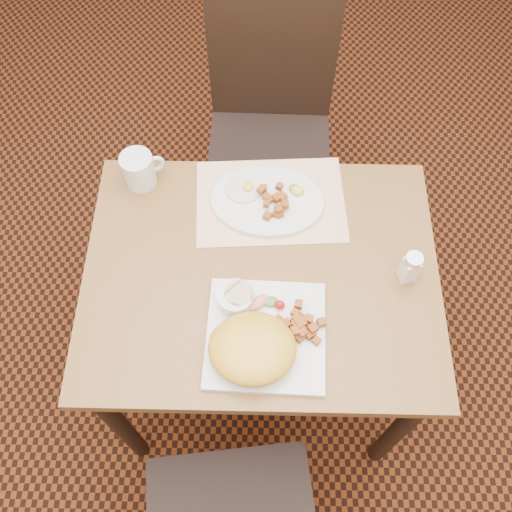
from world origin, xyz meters
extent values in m
plane|color=black|center=(0.00, 0.00, 0.00)|extent=(8.00, 8.00, 0.00)
cube|color=brown|center=(0.00, 0.00, 0.73)|extent=(0.90, 0.70, 0.03)
cylinder|color=black|center=(-0.40, -0.30, 0.36)|extent=(0.05, 0.05, 0.71)
cylinder|color=black|center=(0.40, -0.30, 0.36)|extent=(0.05, 0.05, 0.71)
cylinder|color=black|center=(-0.40, 0.30, 0.36)|extent=(0.05, 0.05, 0.71)
cylinder|color=black|center=(0.40, 0.30, 0.36)|extent=(0.05, 0.05, 0.71)
cylinder|color=black|center=(-0.26, -0.44, 0.21)|extent=(0.04, 0.04, 0.42)
cylinder|color=black|center=(0.10, -0.39, 0.21)|extent=(0.04, 0.04, 0.42)
cube|color=black|center=(0.02, 0.61, 0.45)|extent=(0.43, 0.43, 0.05)
cylinder|color=black|center=(0.20, 0.79, 0.21)|extent=(0.04, 0.04, 0.42)
cylinder|color=black|center=(0.20, 0.43, 0.21)|extent=(0.04, 0.04, 0.42)
cylinder|color=black|center=(-0.16, 0.80, 0.21)|extent=(0.04, 0.04, 0.42)
cylinder|color=black|center=(-0.16, 0.44, 0.21)|extent=(0.04, 0.04, 0.42)
cube|color=black|center=(0.02, 0.81, 0.72)|extent=(0.42, 0.05, 0.50)
cube|color=white|center=(0.02, 0.22, 0.75)|extent=(0.42, 0.30, 0.00)
cube|color=silver|center=(0.01, -0.17, 0.76)|extent=(0.29, 0.29, 0.02)
ellipsoid|color=gold|center=(-0.02, -0.22, 0.80)|extent=(0.20, 0.18, 0.07)
ellipsoid|color=gold|center=(0.01, -0.24, 0.78)|extent=(0.08, 0.07, 0.03)
ellipsoid|color=gold|center=(-0.08, -0.19, 0.78)|extent=(0.08, 0.07, 0.03)
cylinder|color=silver|center=(-0.06, -0.09, 0.79)|extent=(0.09, 0.09, 0.05)
cylinder|color=beige|center=(-0.05, -0.09, 0.81)|extent=(0.07, 0.07, 0.01)
ellipsoid|color=#387223|center=(0.02, -0.09, 0.77)|extent=(0.04, 0.03, 0.01)
ellipsoid|color=red|center=(0.05, -0.10, 0.78)|extent=(0.03, 0.03, 0.03)
ellipsoid|color=#F28C72|center=(-0.01, -0.10, 0.78)|extent=(0.06, 0.06, 0.02)
cylinder|color=white|center=(-0.05, 0.24, 0.77)|extent=(0.10, 0.10, 0.01)
ellipsoid|color=yellow|center=(-0.04, 0.24, 0.78)|extent=(0.03, 0.03, 0.01)
ellipsoid|color=#387223|center=(0.09, 0.24, 0.78)|extent=(0.05, 0.04, 0.01)
ellipsoid|color=yellow|center=(0.09, 0.23, 0.78)|extent=(0.04, 0.03, 0.02)
cube|color=white|center=(0.36, -0.01, 0.79)|extent=(0.05, 0.05, 0.08)
cylinder|color=silver|center=(0.36, -0.01, 0.84)|extent=(0.05, 0.05, 0.02)
cylinder|color=silver|center=(-0.34, 0.28, 0.80)|extent=(0.09, 0.09, 0.10)
torus|color=silver|center=(-0.29, 0.30, 0.80)|extent=(0.06, 0.03, 0.06)
cube|color=#A4511A|center=(0.08, -0.15, 0.78)|extent=(0.03, 0.03, 0.02)
cube|color=#A4511A|center=(0.09, -0.16, 0.79)|extent=(0.03, 0.03, 0.02)
cube|color=#A4511A|center=(0.11, -0.16, 0.77)|extent=(0.02, 0.02, 0.02)
cube|color=#A4511A|center=(0.09, -0.17, 0.77)|extent=(0.02, 0.02, 0.02)
cube|color=#A4511A|center=(0.09, -0.14, 0.79)|extent=(0.02, 0.02, 0.02)
cube|color=#A4511A|center=(0.10, -0.15, 0.79)|extent=(0.02, 0.02, 0.02)
cube|color=#A4511A|center=(0.12, -0.17, 0.78)|extent=(0.03, 0.03, 0.02)
cube|color=#A4511A|center=(0.14, -0.14, 0.78)|extent=(0.02, 0.02, 0.02)
cube|color=#A4511A|center=(0.08, -0.17, 0.79)|extent=(0.02, 0.02, 0.02)
cube|color=#A4511A|center=(0.10, -0.17, 0.79)|extent=(0.02, 0.02, 0.02)
cube|color=#A4511A|center=(0.09, -0.18, 0.78)|extent=(0.03, 0.03, 0.02)
cube|color=#A4511A|center=(0.06, -0.15, 0.78)|extent=(0.02, 0.03, 0.02)
cube|color=#A4511A|center=(0.09, -0.16, 0.77)|extent=(0.02, 0.02, 0.02)
cube|color=#A4511A|center=(0.04, -0.14, 0.77)|extent=(0.02, 0.02, 0.01)
cube|color=#A4511A|center=(0.09, -0.18, 0.77)|extent=(0.02, 0.03, 0.02)
cube|color=#A4511A|center=(0.13, -0.19, 0.77)|extent=(0.02, 0.02, 0.02)
cube|color=#A4511A|center=(0.10, -0.13, 0.77)|extent=(0.03, 0.03, 0.02)
cube|color=#A4511A|center=(0.11, -0.14, 0.79)|extent=(0.02, 0.02, 0.02)
cube|color=#A4511A|center=(0.12, -0.17, 0.79)|extent=(0.03, 0.03, 0.02)
cube|color=#A4511A|center=(0.09, -0.15, 0.77)|extent=(0.03, 0.03, 0.02)
cube|color=#A4511A|center=(0.08, -0.13, 0.79)|extent=(0.02, 0.02, 0.01)
cube|color=#A4511A|center=(0.10, -0.18, 0.79)|extent=(0.02, 0.02, 0.02)
cube|color=#A4511A|center=(0.11, -0.17, 0.78)|extent=(0.02, 0.02, 0.02)
cube|color=#A4511A|center=(0.10, -0.15, 0.78)|extent=(0.03, 0.03, 0.02)
cube|color=#A4511A|center=(0.08, -0.15, 0.79)|extent=(0.02, 0.02, 0.02)
cube|color=#A4511A|center=(0.11, -0.15, 0.78)|extent=(0.02, 0.02, 0.02)
cube|color=#A4511A|center=(0.09, -0.17, 0.77)|extent=(0.02, 0.02, 0.02)
cube|color=#A4511A|center=(0.09, -0.11, 0.79)|extent=(0.02, 0.02, 0.02)
cube|color=#A4511A|center=(0.05, 0.16, 0.78)|extent=(0.02, 0.02, 0.01)
cube|color=#A4511A|center=(0.04, 0.16, 0.78)|extent=(0.03, 0.03, 0.02)
cube|color=#A4511A|center=(0.04, 0.24, 0.79)|extent=(0.02, 0.02, 0.02)
cube|color=#A4511A|center=(0.04, 0.21, 0.78)|extent=(0.03, 0.03, 0.02)
cube|color=#A4511A|center=(0.02, 0.20, 0.78)|extent=(0.02, 0.02, 0.02)
cube|color=#A4511A|center=(0.01, 0.15, 0.78)|extent=(0.03, 0.03, 0.02)
cube|color=#A4511A|center=(0.01, 0.18, 0.79)|extent=(0.02, 0.02, 0.01)
cube|color=#A4511A|center=(0.05, 0.21, 0.78)|extent=(0.03, 0.03, 0.02)
cube|color=#A4511A|center=(0.01, 0.21, 0.78)|extent=(0.03, 0.03, 0.02)
cube|color=#A4511A|center=(0.04, 0.16, 0.79)|extent=(0.02, 0.02, 0.02)
cube|color=#A4511A|center=(0.05, 0.18, 0.78)|extent=(0.02, 0.02, 0.01)
cube|color=#A4511A|center=(0.06, 0.18, 0.79)|extent=(0.02, 0.02, 0.02)
cube|color=#A4511A|center=(0.00, 0.23, 0.79)|extent=(0.03, 0.03, 0.01)
cube|color=#A4511A|center=(0.00, 0.24, 0.78)|extent=(0.02, 0.02, 0.01)
camera|label=1|loc=(0.00, -0.67, 2.03)|focal=40.00mm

